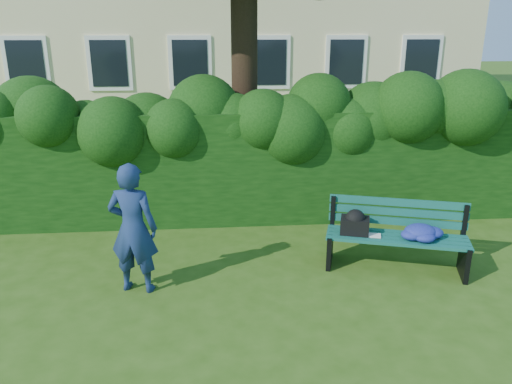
{
  "coord_description": "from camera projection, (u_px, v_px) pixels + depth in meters",
  "views": [
    {
      "loc": [
        -0.54,
        -5.68,
        3.04
      ],
      "look_at": [
        0.0,
        0.6,
        0.95
      ],
      "focal_mm": 35.0,
      "sensor_mm": 36.0,
      "label": 1
    }
  ],
  "objects": [
    {
      "name": "hedge",
      "position": [
        248.0,
        164.0,
        8.17
      ],
      "size": [
        10.0,
        1.0,
        1.8
      ],
      "color": "black",
      "rests_on": "ground"
    },
    {
      "name": "man_reading",
      "position": [
        133.0,
        229.0,
        5.84
      ],
      "size": [
        0.65,
        0.49,
        1.59
      ],
      "primitive_type": "imported",
      "rotation": [
        0.0,
        0.0,
        2.93
      ],
      "color": "navy",
      "rests_on": "ground"
    },
    {
      "name": "park_bench",
      "position": [
        396.0,
        233.0,
        6.47
      ],
      "size": [
        1.87,
        1.05,
        0.89
      ],
      "rotation": [
        0.0,
        0.0,
        -0.3
      ],
      "color": "#105242",
      "rests_on": "ground"
    },
    {
      "name": "ground",
      "position": [
        260.0,
        277.0,
        6.37
      ],
      "size": [
        80.0,
        80.0,
        0.0
      ],
      "primitive_type": "plane",
      "color": "#2E5113",
      "rests_on": "ground"
    }
  ]
}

